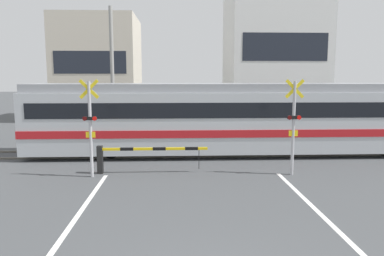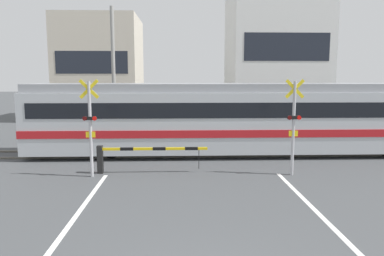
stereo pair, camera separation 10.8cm
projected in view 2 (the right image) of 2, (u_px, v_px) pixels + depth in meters
rail_track_near at (190, 157)px, 16.31m from camera, size 50.00×0.10×0.08m
rail_track_far at (189, 150)px, 17.73m from camera, size 50.00×0.10×0.08m
road_stripe_right at (358, 252)px, 7.56m from camera, size 0.14×12.26×0.01m
commuter_train at (248, 117)px, 16.88m from camera, size 19.50×2.85×3.20m
crossing_barrier_near at (130, 154)px, 13.64m from camera, size 4.02×0.20×1.02m
crossing_barrier_far at (230, 129)px, 20.10m from camera, size 4.02×0.20×1.02m
crossing_signal_left at (90, 124)px, 12.98m from camera, size 0.68×0.15×3.43m
crossing_signal_right at (294, 123)px, 13.23m from camera, size 0.68×0.15×3.43m
pedestrian at (192, 121)px, 21.86m from camera, size 0.38×0.22×1.61m
building_left_of_street at (101, 69)px, 30.75m from camera, size 6.26×6.90×8.20m
building_right_of_street at (275, 56)px, 31.10m from camera, size 7.62×6.90×10.29m
utility_pole_streetside at (113, 72)px, 21.93m from camera, size 0.22×0.22×7.51m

